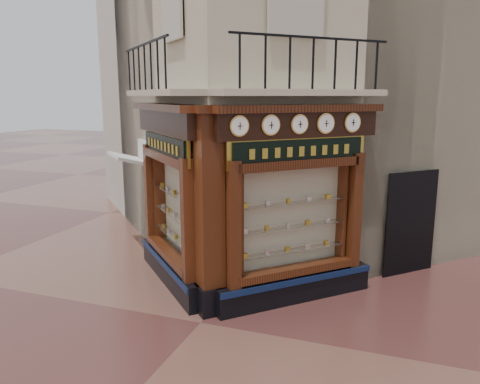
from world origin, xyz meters
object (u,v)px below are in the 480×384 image
at_px(clock_a, 239,126).
at_px(clock_e, 352,123).
at_px(corner_pilaster, 210,215).
at_px(clock_d, 326,123).
at_px(signboard_right, 300,151).
at_px(clock_c, 299,124).
at_px(awning, 134,249).
at_px(clock_b, 271,125).
at_px(signboard_left, 165,146).

relative_size(clock_a, clock_e, 0.96).
height_order(corner_pilaster, clock_a, corner_pilaster).
height_order(clock_d, signboard_right, clock_d).
height_order(clock_c, awning, clock_c).
xyz_separation_m(clock_c, signboard_right, (-0.01, 0.14, -0.52)).
bearing_deg(awning, clock_d, -150.70).
distance_m(clock_e, signboard_right, 1.26).
bearing_deg(clock_b, clock_c, 0.00).
distance_m(clock_c, awning, 6.46).
bearing_deg(clock_c, clock_e, 0.00).
distance_m(corner_pilaster, clock_d, 2.83).
relative_size(clock_a, signboard_right, 0.17).
relative_size(corner_pilaster, clock_e, 10.20).
relative_size(awning, signboard_right, 0.69).
height_order(corner_pilaster, clock_b, corner_pilaster).
height_order(clock_d, clock_e, clock_d).
height_order(clock_a, clock_b, clock_b).
height_order(clock_b, awning, clock_b).
bearing_deg(clock_c, signboard_right, 49.57).
bearing_deg(clock_b, signboard_right, 8.86).
distance_m(clock_d, signboard_right, 0.73).
xyz_separation_m(corner_pilaster, awning, (-3.51, 2.81, -1.95)).
relative_size(signboard_left, signboard_right, 0.98).
xyz_separation_m(clock_a, clock_e, (1.75, 1.75, 0.00)).
xyz_separation_m(corner_pilaster, clock_b, (1.04, 0.43, 1.67)).
xyz_separation_m(clock_a, clock_b, (0.45, 0.45, 0.00)).
distance_m(corner_pilaster, clock_e, 3.37).
bearing_deg(corner_pilaster, clock_a, -46.17).
distance_m(clock_d, signboard_left, 3.40).
bearing_deg(corner_pilaster, clock_b, -22.30).
height_order(clock_c, clock_d, clock_d).
relative_size(clock_e, signboard_left, 0.18).
distance_m(clock_a, awning, 6.16).
bearing_deg(signboard_left, corner_pilaster, -169.75).
distance_m(corner_pilaster, signboard_left, 2.12).
relative_size(clock_c, awning, 0.25).
height_order(clock_a, signboard_left, clock_a).
distance_m(clock_e, signboard_left, 3.91).
relative_size(corner_pilaster, clock_c, 10.62).
bearing_deg(clock_d, signboard_left, 139.68).
bearing_deg(clock_e, clock_c, 180.00).
distance_m(corner_pilaster, awning, 4.90).
bearing_deg(clock_a, clock_b, -0.00).
xyz_separation_m(clock_d, signboard_right, (-0.43, -0.27, -0.52)).
xyz_separation_m(clock_b, awning, (-4.55, 2.37, -3.62)).
height_order(clock_c, clock_e, clock_e).
bearing_deg(awning, signboard_right, -154.82).
distance_m(clock_c, signboard_right, 0.54).
height_order(corner_pilaster, clock_d, corner_pilaster).
distance_m(clock_a, signboard_left, 2.35).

